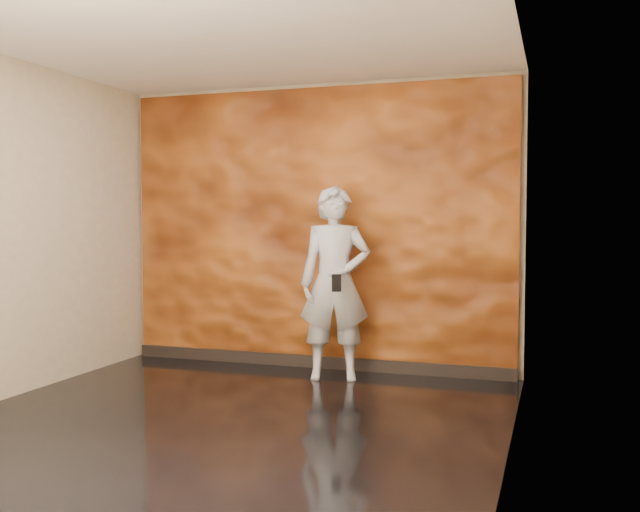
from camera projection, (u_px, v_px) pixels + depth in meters
The scene contains 5 objects.
room at pixel (228, 229), 5.17m from camera, with size 4.02×4.02×2.81m.
feature_wall at pixel (315, 228), 7.03m from camera, with size 3.90×0.06×2.75m, color #C0631D.
baseboard at pixel (314, 362), 7.06m from camera, with size 3.90×0.04×0.12m, color black.
man at pixel (335, 283), 6.54m from camera, with size 0.65×0.42×1.77m, color #969CA5.
phone at pixel (336, 283), 6.28m from camera, with size 0.08×0.02×0.16m, color black.
Camera 1 is at (2.27, -4.70, 1.48)m, focal length 40.00 mm.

